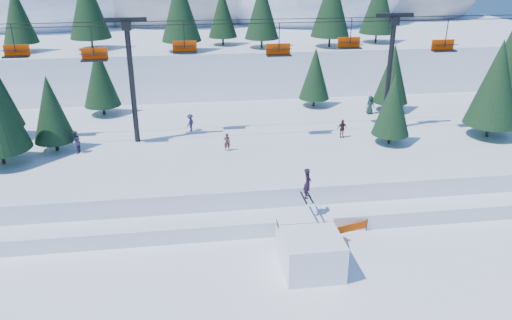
{
  "coord_description": "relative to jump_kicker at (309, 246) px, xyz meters",
  "views": [
    {
      "loc": [
        -4.58,
        -23.06,
        17.43
      ],
      "look_at": [
        -0.46,
        6.0,
        5.2
      ],
      "focal_mm": 35.0,
      "sensor_mm": 36.0,
      "label": 1
    }
  ],
  "objects": [
    {
      "name": "chairlift",
      "position": [
        -0.89,
        16.43,
        8.04
      ],
      "size": [
        46.0,
        3.21,
        10.28
      ],
      "color": "black",
      "rests_on": "mid_shelf"
    },
    {
      "name": "mid_shelf",
      "position": [
        -2.13,
        16.38,
        -0.03
      ],
      "size": [
        70.0,
        22.0,
        2.5
      ],
      "primitive_type": "cube",
      "color": "white",
      "rests_on": "ground"
    },
    {
      "name": "banner_far",
      "position": [
        8.78,
        4.31,
        -0.74
      ],
      "size": [
        2.79,
        0.7,
        0.9
      ],
      "color": "black",
      "rests_on": "ground"
    },
    {
      "name": "conifer_stand",
      "position": [
        -0.25,
        17.16,
        5.73
      ],
      "size": [
        61.34,
        16.03,
        9.72
      ],
      "color": "black",
      "rests_on": "mid_shelf"
    },
    {
      "name": "banner_near",
      "position": [
        3.48,
        2.94,
        -0.74
      ],
      "size": [
        2.76,
        0.8,
        0.9
      ],
      "color": "black",
      "rests_on": "ground"
    },
    {
      "name": "distant_skiers",
      "position": [
        -2.63,
        16.96,
        2.09
      ],
      "size": [
        27.94,
        8.65,
        1.86
      ],
      "color": "#4A2023",
      "rests_on": "mid_shelf"
    },
    {
      "name": "jump_kicker",
      "position": [
        0.0,
        0.0,
        0.0
      ],
      "size": [
        3.39,
        4.62,
        5.7
      ],
      "color": "white",
      "rests_on": "ground"
    },
    {
      "name": "berm",
      "position": [
        -2.13,
        6.38,
        -0.73
      ],
      "size": [
        70.0,
        6.0,
        1.1
      ],
      "primitive_type": "cube",
      "color": "white",
      "rests_on": "ground"
    },
    {
      "name": "ground",
      "position": [
        -2.13,
        -1.62,
        -1.28
      ],
      "size": [
        160.0,
        160.0,
        0.0
      ],
      "primitive_type": "plane",
      "color": "white",
      "rests_on": "ground"
    }
  ]
}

